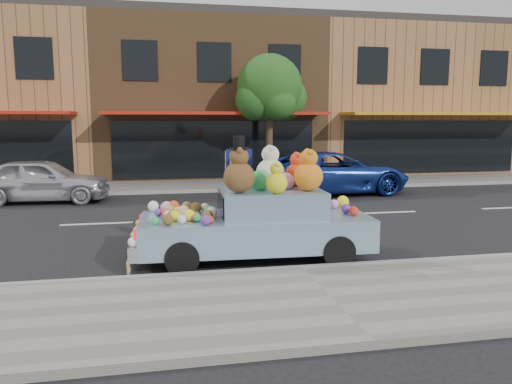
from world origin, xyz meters
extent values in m
plane|color=black|center=(0.00, 0.00, 0.00)|extent=(120.00, 120.00, 0.00)
cube|color=gray|center=(0.00, -6.50, 0.06)|extent=(60.00, 3.00, 0.12)
cube|color=gray|center=(0.00, 6.50, 0.06)|extent=(60.00, 3.00, 0.12)
cube|color=gray|center=(0.00, -5.00, 0.07)|extent=(60.00, 0.12, 0.13)
cube|color=gray|center=(0.00, 5.00, 0.07)|extent=(60.00, 0.12, 0.13)
cube|color=black|center=(-7.00, 7.98, 5.00)|extent=(1.40, 0.06, 1.60)
cube|color=brown|center=(0.00, 12.00, 3.50)|extent=(10.00, 8.00, 7.00)
cube|color=#332D2B|center=(0.00, 12.00, 7.15)|extent=(10.00, 8.00, 0.30)
cube|color=black|center=(0.00, 7.98, 1.40)|extent=(8.50, 0.06, 2.40)
cube|color=#AC1E0F|center=(0.00, 7.10, 2.90)|extent=(9.00, 1.80, 0.12)
cube|color=black|center=(-3.00, 7.98, 5.00)|extent=(1.40, 0.06, 1.60)
cube|color=black|center=(0.00, 7.98, 5.00)|extent=(1.40, 0.06, 1.60)
cube|color=black|center=(3.00, 7.98, 5.00)|extent=(1.40, 0.06, 1.60)
cube|color=#9A6640|center=(10.00, 12.00, 3.50)|extent=(10.00, 8.00, 7.00)
cube|color=#332D2B|center=(10.00, 12.00, 7.15)|extent=(10.00, 8.00, 0.30)
cube|color=black|center=(10.00, 7.98, 1.40)|extent=(8.50, 0.06, 2.40)
cube|color=#C78A17|center=(10.00, 7.10, 2.90)|extent=(9.00, 1.80, 0.12)
cube|color=black|center=(7.00, 7.98, 5.00)|extent=(1.40, 0.06, 1.60)
cube|color=black|center=(10.00, 7.98, 5.00)|extent=(1.40, 0.06, 1.60)
cube|color=black|center=(13.00, 7.98, 5.00)|extent=(1.40, 0.06, 1.60)
cylinder|color=#38281C|center=(2.00, 6.50, 1.60)|extent=(0.28, 0.28, 3.20)
sphere|color=#204F16|center=(2.00, 6.50, 3.92)|extent=(2.60, 2.60, 2.60)
sphere|color=#204F16|center=(2.70, 6.80, 3.52)|extent=(1.80, 1.80, 1.80)
sphere|color=#204F16|center=(1.40, 6.30, 3.42)|extent=(1.60, 1.60, 1.60)
sphere|color=#204F16|center=(2.20, 5.90, 3.32)|extent=(1.40, 1.40, 1.40)
sphere|color=#204F16|center=(1.70, 7.10, 3.62)|extent=(1.60, 1.60, 1.60)
imported|color=silver|center=(-6.11, 3.86, 0.72)|extent=(4.32, 1.96, 1.44)
imported|color=navy|center=(3.76, 3.82, 0.76)|extent=(5.64, 2.95, 1.52)
cylinder|color=black|center=(0.74, -4.81, 0.30)|extent=(0.61, 0.22, 0.60)
cylinder|color=black|center=(0.81, -3.25, 0.30)|extent=(0.61, 0.22, 0.60)
cylinder|color=black|center=(-2.05, -4.70, 0.30)|extent=(0.61, 0.22, 0.60)
cylinder|color=black|center=(-1.99, -3.14, 0.30)|extent=(0.61, 0.22, 0.60)
cube|color=#81A5C1|center=(-0.62, -3.98, 0.55)|extent=(4.37, 1.88, 0.60)
cube|color=#81A5C1|center=(-0.32, -3.99, 1.10)|extent=(1.96, 1.58, 0.50)
cube|color=silver|center=(-2.84, -3.88, 0.40)|extent=(0.23, 1.79, 0.26)
cube|color=red|center=(-2.82, -4.56, 0.72)|extent=(0.07, 0.28, 0.16)
cube|color=red|center=(-2.76, -3.21, 0.72)|extent=(0.07, 0.28, 0.16)
cube|color=black|center=(-1.27, -3.95, 1.10)|extent=(0.09, 1.30, 0.40)
sphere|color=#573718|center=(-0.99, -4.31, 1.64)|extent=(0.57, 0.57, 0.57)
sphere|color=#573718|center=(-0.99, -4.31, 2.00)|extent=(0.35, 0.35, 0.35)
sphere|color=#573718|center=(-0.99, -4.43, 2.12)|extent=(0.13, 0.13, 0.13)
sphere|color=#573718|center=(-0.99, -4.19, 2.12)|extent=(0.13, 0.13, 0.13)
cylinder|color=black|center=(-0.99, -4.31, 2.15)|extent=(0.34, 0.34, 0.02)
cylinder|color=black|center=(-0.99, -4.31, 2.26)|extent=(0.21, 0.21, 0.22)
sphere|color=beige|center=(-0.26, -3.64, 1.63)|extent=(0.56, 0.56, 0.56)
sphere|color=beige|center=(-0.26, -3.64, 1.99)|extent=(0.35, 0.35, 0.35)
sphere|color=beige|center=(-0.26, -3.76, 2.10)|extent=(0.13, 0.13, 0.13)
sphere|color=beige|center=(-0.26, -3.52, 2.10)|extent=(0.13, 0.13, 0.13)
sphere|color=orange|center=(0.31, -4.31, 1.62)|extent=(0.53, 0.53, 0.53)
sphere|color=orange|center=(0.31, -4.31, 1.96)|extent=(0.33, 0.33, 0.33)
sphere|color=orange|center=(0.31, -4.43, 2.07)|extent=(0.13, 0.13, 0.13)
sphere|color=orange|center=(0.31, -4.20, 2.07)|extent=(0.13, 0.13, 0.13)
sphere|color=red|center=(0.29, -3.61, 1.58)|extent=(0.46, 0.46, 0.46)
sphere|color=red|center=(0.29, -3.61, 1.88)|extent=(0.29, 0.29, 0.29)
sphere|color=red|center=(0.29, -3.71, 1.97)|extent=(0.11, 0.11, 0.11)
sphere|color=red|center=(0.29, -3.51, 1.97)|extent=(0.11, 0.11, 0.11)
sphere|color=silver|center=(-0.90, -3.51, 1.57)|extent=(0.44, 0.44, 0.44)
sphere|color=silver|center=(-0.90, -3.51, 1.85)|extent=(0.27, 0.27, 0.27)
sphere|color=silver|center=(-0.90, -3.61, 1.94)|extent=(0.10, 0.10, 0.10)
sphere|color=silver|center=(-0.90, -3.42, 1.94)|extent=(0.10, 0.10, 0.10)
sphere|color=yellow|center=(-0.34, -4.54, 1.54)|extent=(0.39, 0.39, 0.39)
sphere|color=yellow|center=(-0.34, -4.54, 1.79)|extent=(0.24, 0.24, 0.24)
sphere|color=yellow|center=(-0.34, -4.62, 1.87)|extent=(0.09, 0.09, 0.09)
sphere|color=yellow|center=(-0.34, -4.45, 1.87)|extent=(0.09, 0.09, 0.09)
sphere|color=green|center=(-0.52, -3.98, 1.53)|extent=(0.40, 0.40, 0.40)
sphere|color=pink|center=(-0.02, -3.95, 1.50)|extent=(0.32, 0.32, 0.32)
sphere|color=brown|center=(-2.27, -4.53, 0.95)|extent=(0.20, 0.20, 0.20)
sphere|color=brown|center=(-2.20, -4.15, 0.94)|extent=(0.18, 0.18, 0.18)
sphere|color=#907C4F|center=(-2.24, -3.61, 0.95)|extent=(0.21, 0.21, 0.21)
sphere|color=#5A2C88|center=(-2.43, -3.66, 0.92)|extent=(0.15, 0.15, 0.15)
sphere|color=red|center=(-1.83, -4.28, 0.92)|extent=(0.14, 0.14, 0.14)
sphere|color=pink|center=(-2.29, -3.27, 0.95)|extent=(0.20, 0.20, 0.20)
sphere|color=beige|center=(-2.27, -3.17, 0.95)|extent=(0.20, 0.20, 0.20)
sphere|color=#907C4F|center=(-1.87, -3.16, 0.94)|extent=(0.18, 0.18, 0.18)
sphere|color=beige|center=(-2.12, -3.20, 0.93)|extent=(0.16, 0.16, 0.16)
sphere|color=#5A2C88|center=(-1.63, -4.66, 0.94)|extent=(0.18, 0.18, 0.18)
sphere|color=yellow|center=(-2.07, -3.63, 0.93)|extent=(0.16, 0.16, 0.16)
sphere|color=green|center=(-1.48, -3.87, 0.95)|extent=(0.20, 0.20, 0.20)
sphere|color=brown|center=(-1.56, -4.28, 0.95)|extent=(0.20, 0.20, 0.20)
sphere|color=brown|center=(-1.71, -3.49, 0.96)|extent=(0.22, 0.22, 0.22)
sphere|color=#D04013|center=(-2.13, -3.17, 0.95)|extent=(0.21, 0.21, 0.21)
sphere|color=green|center=(-1.76, -4.33, 0.92)|extent=(0.15, 0.15, 0.15)
sphere|color=brown|center=(-1.58, -4.47, 0.92)|extent=(0.13, 0.13, 0.13)
sphere|color=red|center=(-2.06, -3.28, 0.92)|extent=(0.15, 0.15, 0.15)
sphere|color=silver|center=(-2.25, -4.07, 0.94)|extent=(0.17, 0.17, 0.17)
sphere|color=yellow|center=(-2.14, -4.21, 0.95)|extent=(0.20, 0.20, 0.20)
sphere|color=brown|center=(-1.83, -3.28, 0.94)|extent=(0.18, 0.18, 0.18)
sphere|color=yellow|center=(-1.88, -4.23, 0.96)|extent=(0.21, 0.21, 0.21)
sphere|color=#D04013|center=(-2.30, -3.81, 0.93)|extent=(0.16, 0.16, 0.16)
sphere|color=#907C4F|center=(-1.98, -4.15, 0.96)|extent=(0.21, 0.21, 0.21)
sphere|color=beige|center=(-1.45, -4.02, 0.95)|extent=(0.21, 0.21, 0.21)
sphere|color=beige|center=(-1.52, -3.40, 0.94)|extent=(0.18, 0.18, 0.18)
sphere|color=beige|center=(-2.53, -3.16, 0.96)|extent=(0.22, 0.22, 0.22)
sphere|color=green|center=(-2.18, -3.54, 0.93)|extent=(0.17, 0.17, 0.17)
sphere|color=brown|center=(-1.75, -4.12, 0.92)|extent=(0.15, 0.15, 0.15)
sphere|color=green|center=(-2.49, -4.45, 0.92)|extent=(0.14, 0.14, 0.14)
sphere|color=silver|center=(-2.03, -4.44, 0.93)|extent=(0.16, 0.16, 0.16)
sphere|color=red|center=(-1.55, -4.54, 0.92)|extent=(0.14, 0.14, 0.14)
sphere|color=#D8A88C|center=(-1.97, -3.87, 0.97)|extent=(0.22, 0.22, 0.22)
sphere|color=silver|center=(-2.81, -3.10, 0.61)|extent=(0.16, 0.16, 0.16)
sphere|color=red|center=(-2.85, -4.11, 0.59)|extent=(0.13, 0.13, 0.13)
sphere|color=green|center=(-2.85, -4.09, 0.59)|extent=(0.13, 0.13, 0.13)
sphere|color=silver|center=(-2.87, -4.65, 0.61)|extent=(0.16, 0.16, 0.16)
sphere|color=yellow|center=(-2.81, -3.11, 0.61)|extent=(0.15, 0.15, 0.15)
sphere|color=beige|center=(-2.83, -3.60, 0.60)|extent=(0.13, 0.13, 0.13)
sphere|color=silver|center=(-2.83, -3.71, 0.60)|extent=(0.14, 0.14, 0.14)
sphere|color=#907C4F|center=(-2.85, -4.12, 0.61)|extent=(0.17, 0.17, 0.17)
sphere|color=silver|center=(-2.85, -4.15, 0.60)|extent=(0.15, 0.15, 0.15)
sphere|color=red|center=(1.21, -4.33, 0.94)|extent=(0.18, 0.18, 0.18)
sphere|color=yellow|center=(1.33, -3.45, 0.97)|extent=(0.25, 0.25, 0.25)
sphere|color=#5A2C88|center=(1.15, -4.11, 0.95)|extent=(0.19, 0.19, 0.19)
sphere|color=pink|center=(1.12, -3.51, 0.94)|extent=(0.18, 0.18, 0.18)
sphere|color=#D04013|center=(0.69, -3.79, 0.93)|extent=(0.17, 0.17, 0.17)
sphere|color=#D04013|center=(1.39, -3.42, 0.94)|extent=(0.18, 0.18, 0.18)
cylinder|color=#997A54|center=(-2.96, -4.73, 0.17)|extent=(0.06, 0.06, 0.17)
sphere|color=#997A54|center=(-2.96, -4.73, 0.26)|extent=(0.07, 0.07, 0.07)
cylinder|color=#997A54|center=(-2.95, -4.61, 0.17)|extent=(0.06, 0.06, 0.17)
sphere|color=#997A54|center=(-2.95, -4.61, 0.26)|extent=(0.07, 0.07, 0.07)
cylinder|color=#997A54|center=(-2.95, -4.49, 0.17)|extent=(0.06, 0.06, 0.17)
sphere|color=#997A54|center=(-2.95, -4.49, 0.26)|extent=(0.07, 0.07, 0.07)
cylinder|color=#997A54|center=(-2.94, -4.37, 0.17)|extent=(0.06, 0.06, 0.17)
sphere|color=#997A54|center=(-2.94, -4.37, 0.26)|extent=(0.07, 0.07, 0.07)
cylinder|color=#997A54|center=(-2.93, -4.24, 0.17)|extent=(0.06, 0.06, 0.17)
sphere|color=#997A54|center=(-2.93, -4.24, 0.26)|extent=(0.07, 0.07, 0.07)
cylinder|color=#997A54|center=(-2.93, -4.12, 0.17)|extent=(0.06, 0.06, 0.17)
sphere|color=#997A54|center=(-2.93, -4.12, 0.26)|extent=(0.07, 0.07, 0.07)
cylinder|color=#997A54|center=(-2.92, -4.00, 0.17)|extent=(0.06, 0.06, 0.17)
sphere|color=#997A54|center=(-2.92, -4.00, 0.26)|extent=(0.07, 0.07, 0.07)
cylinder|color=#997A54|center=(-2.92, -3.88, 0.17)|extent=(0.06, 0.06, 0.17)
sphere|color=#997A54|center=(-2.92, -3.88, 0.26)|extent=(0.07, 0.07, 0.07)
cylinder|color=#997A54|center=(-2.91, -3.76, 0.17)|extent=(0.06, 0.06, 0.17)
sphere|color=#997A54|center=(-2.91, -3.76, 0.26)|extent=(0.07, 0.07, 0.07)
cylinder|color=#997A54|center=(-2.91, -3.64, 0.17)|extent=(0.06, 0.06, 0.17)
sphere|color=#997A54|center=(-2.91, -3.64, 0.26)|extent=(0.07, 0.07, 0.07)
cylinder|color=#997A54|center=(-2.90, -3.52, 0.17)|extent=(0.06, 0.06, 0.17)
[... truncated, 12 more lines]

